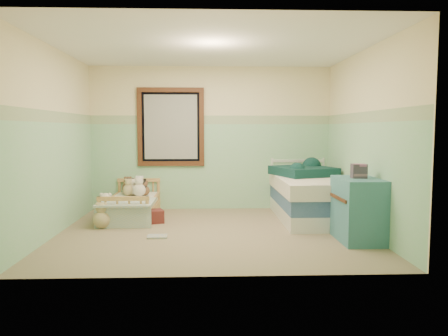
{
  "coord_description": "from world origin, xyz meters",
  "views": [
    {
      "loc": [
        -0.06,
        -5.86,
        1.41
      ],
      "look_at": [
        0.18,
        0.35,
        0.86
      ],
      "focal_mm": 34.82,
      "sensor_mm": 36.0,
      "label": 1
    }
  ],
  "objects_px": {
    "dresser": "(358,210)",
    "red_pillow": "(152,216)",
    "plush_floor_cream": "(106,211)",
    "floor_book": "(157,236)",
    "plush_floor_tan": "(102,219)",
    "toddler_bed_frame": "(132,212)",
    "twin_bed_frame": "(310,212)"
  },
  "relations": [
    {
      "from": "twin_bed_frame",
      "to": "dresser",
      "type": "relative_size",
      "value": 2.47
    },
    {
      "from": "toddler_bed_frame",
      "to": "plush_floor_cream",
      "type": "relative_size",
      "value": 5.23
    },
    {
      "from": "dresser",
      "to": "red_pillow",
      "type": "bearing_deg",
      "value": 156.93
    },
    {
      "from": "toddler_bed_frame",
      "to": "red_pillow",
      "type": "bearing_deg",
      "value": -46.96
    },
    {
      "from": "toddler_bed_frame",
      "to": "plush_floor_cream",
      "type": "height_order",
      "value": "plush_floor_cream"
    },
    {
      "from": "red_pillow",
      "to": "plush_floor_cream",
      "type": "bearing_deg",
      "value": 161.5
    },
    {
      "from": "red_pillow",
      "to": "floor_book",
      "type": "distance_m",
      "value": 0.93
    },
    {
      "from": "toddler_bed_frame",
      "to": "floor_book",
      "type": "xyz_separation_m",
      "value": [
        0.55,
        -1.31,
        -0.08
      ]
    },
    {
      "from": "toddler_bed_frame",
      "to": "floor_book",
      "type": "distance_m",
      "value": 1.42
    },
    {
      "from": "toddler_bed_frame",
      "to": "plush_floor_tan",
      "type": "height_order",
      "value": "plush_floor_tan"
    },
    {
      "from": "toddler_bed_frame",
      "to": "red_pillow",
      "type": "height_order",
      "value": "red_pillow"
    },
    {
      "from": "floor_book",
      "to": "dresser",
      "type": "bearing_deg",
      "value": -8.72
    },
    {
      "from": "plush_floor_cream",
      "to": "dresser",
      "type": "xyz_separation_m",
      "value": [
        3.49,
        -1.42,
        0.26
      ]
    },
    {
      "from": "twin_bed_frame",
      "to": "floor_book",
      "type": "distance_m",
      "value": 2.52
    },
    {
      "from": "twin_bed_frame",
      "to": "dresser",
      "type": "bearing_deg",
      "value": -77.86
    },
    {
      "from": "plush_floor_tan",
      "to": "dresser",
      "type": "height_order",
      "value": "dresser"
    },
    {
      "from": "plush_floor_cream",
      "to": "plush_floor_tan",
      "type": "xyz_separation_m",
      "value": [
        0.08,
        -0.6,
        -0.02
      ]
    },
    {
      "from": "dresser",
      "to": "red_pillow",
      "type": "relative_size",
      "value": 2.59
    },
    {
      "from": "plush_floor_cream",
      "to": "toddler_bed_frame",
      "type": "bearing_deg",
      "value": 21.26
    },
    {
      "from": "floor_book",
      "to": "plush_floor_cream",
      "type": "bearing_deg",
      "value": 125.81
    },
    {
      "from": "floor_book",
      "to": "toddler_bed_frame",
      "type": "bearing_deg",
      "value": 109.87
    },
    {
      "from": "twin_bed_frame",
      "to": "floor_book",
      "type": "bearing_deg",
      "value": -154.3
    },
    {
      "from": "plush_floor_tan",
      "to": "red_pillow",
      "type": "bearing_deg",
      "value": 26.82
    },
    {
      "from": "plush_floor_tan",
      "to": "red_pillow",
      "type": "relative_size",
      "value": 0.82
    },
    {
      "from": "red_pillow",
      "to": "floor_book",
      "type": "xyz_separation_m",
      "value": [
        0.18,
        -0.91,
        -0.08
      ]
    },
    {
      "from": "plush_floor_tan",
      "to": "dresser",
      "type": "xyz_separation_m",
      "value": [
        3.41,
        -0.82,
        0.27
      ]
    },
    {
      "from": "plush_floor_tan",
      "to": "red_pillow",
      "type": "distance_m",
      "value": 0.76
    },
    {
      "from": "plush_floor_cream",
      "to": "red_pillow",
      "type": "relative_size",
      "value": 0.92
    },
    {
      "from": "plush_floor_cream",
      "to": "floor_book",
      "type": "distance_m",
      "value": 1.49
    },
    {
      "from": "floor_book",
      "to": "plush_floor_tan",
      "type": "bearing_deg",
      "value": 143.53
    },
    {
      "from": "toddler_bed_frame",
      "to": "twin_bed_frame",
      "type": "height_order",
      "value": "twin_bed_frame"
    },
    {
      "from": "toddler_bed_frame",
      "to": "plush_floor_cream",
      "type": "bearing_deg",
      "value": -158.74
    }
  ]
}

